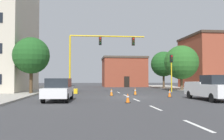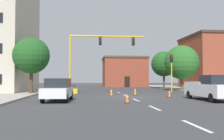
{
  "view_description": "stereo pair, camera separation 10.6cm",
  "coord_description": "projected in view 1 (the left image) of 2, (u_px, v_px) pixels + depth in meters",
  "views": [
    {
      "loc": [
        -4.04,
        -22.67,
        1.71
      ],
      "look_at": [
        -1.0,
        6.28,
        2.74
      ],
      "focal_mm": 39.64,
      "sensor_mm": 36.0,
      "label": 1
    },
    {
      "loc": [
        -3.93,
        -22.68,
        1.71
      ],
      "look_at": [
        -1.0,
        6.28,
        2.74
      ],
      "focal_mm": 39.64,
      "sensor_mm": 36.0,
      "label": 2
    }
  ],
  "objects": [
    {
      "name": "ground_plane",
      "position": [
        130.0,
        97.0,
        22.89
      ],
      "size": [
        160.0,
        160.0,
        0.0
      ],
      "primitive_type": "plane",
      "color": "#38383A"
    },
    {
      "name": "traffic_signal_gantry",
      "position": [
        81.0,
        74.0,
        28.8
      ],
      "size": [
        9.71,
        1.2,
        6.83
      ],
      "color": "yellow",
      "rests_on": "ground_plane"
    },
    {
      "name": "lane_stripe_seg_0",
      "position": [
        197.0,
        126.0,
        8.97
      ],
      "size": [
        0.16,
        2.4,
        0.01
      ],
      "primitive_type": "cube",
      "color": "silver",
      "rests_on": "ground_plane"
    },
    {
      "name": "traffic_light_pole_right",
      "position": [
        171.0,
        65.0,
        31.79
      ],
      "size": [
        0.32,
        0.47,
        4.8
      ],
      "color": "yellow",
      "rests_on": "ground_plane"
    },
    {
      "name": "building_brick_center",
      "position": [
        124.0,
        72.0,
        54.35
      ],
      "size": [
        9.35,
        8.46,
        6.41
      ],
      "color": "brown",
      "rests_on": "ground_plane"
    },
    {
      "name": "pickup_truck_white",
      "position": [
        211.0,
        88.0,
        19.54
      ],
      "size": [
        2.16,
        5.46,
        1.99
      ],
      "color": "white",
      "rests_on": "ground_plane"
    },
    {
      "name": "tree_left_near",
      "position": [
        31.0,
        56.0,
        27.24
      ],
      "size": [
        4.02,
        4.02,
        6.29
      ],
      "color": "#4C3823",
      "rests_on": "ground_plane"
    },
    {
      "name": "sedan_white_near_left",
      "position": [
        59.0,
        89.0,
        18.92
      ],
      "size": [
        2.07,
        4.59,
        1.74
      ],
      "color": "white",
      "rests_on": "ground_plane"
    },
    {
      "name": "traffic_cone_roadside_a",
      "position": [
        128.0,
        98.0,
        17.43
      ],
      "size": [
        0.36,
        0.36,
        0.69
      ],
      "color": "black",
      "rests_on": "ground_plane"
    },
    {
      "name": "building_row_right",
      "position": [
        222.0,
        62.0,
        43.64
      ],
      "size": [
        12.42,
        10.55,
        9.26
      ],
      "color": "brown",
      "rests_on": "ground_plane"
    },
    {
      "name": "traffic_cone_roadside_c",
      "position": [
        135.0,
        91.0,
        25.94
      ],
      "size": [
        0.36,
        0.36,
        0.77
      ],
      "color": "black",
      "rests_on": "ground_plane"
    },
    {
      "name": "tree_right_far",
      "position": [
        164.0,
        64.0,
        43.01
      ],
      "size": [
        4.37,
        4.37,
        6.47
      ],
      "color": "brown",
      "rests_on": "ground_plane"
    },
    {
      "name": "traffic_cone_roadside_b",
      "position": [
        111.0,
        92.0,
        24.62
      ],
      "size": [
        0.36,
        0.36,
        0.74
      ],
      "color": "black",
      "rests_on": "ground_plane"
    },
    {
      "name": "lane_stripe_seg_3",
      "position": [
        125.0,
        95.0,
        25.37
      ],
      "size": [
        0.16,
        2.4,
        0.01
      ],
      "primitive_type": "cube",
      "color": "silver",
      "rests_on": "ground_plane"
    },
    {
      "name": "traffic_cone_roadside_d",
      "position": [
        170.0,
        93.0,
        22.94
      ],
      "size": [
        0.36,
        0.36,
        0.74
      ],
      "color": "black",
      "rests_on": "ground_plane"
    },
    {
      "name": "lane_stripe_seg_1",
      "position": [
        155.0,
        108.0,
        14.44
      ],
      "size": [
        0.16,
        2.4,
        0.01
      ],
      "primitive_type": "cube",
      "color": "silver",
      "rests_on": "ground_plane"
    },
    {
      "name": "sidewalk_right",
      "position": [
        212.0,
        91.0,
        32.12
      ],
      "size": [
        6.0,
        56.0,
        0.14
      ],
      "primitive_type": "cube",
      "color": "#B2ADA3",
      "rests_on": "ground_plane"
    },
    {
      "name": "tree_right_mid",
      "position": [
        181.0,
        62.0,
        35.57
      ],
      "size": [
        4.88,
        4.88,
        6.52
      ],
      "color": "brown",
      "rests_on": "ground_plane"
    },
    {
      "name": "sidewalk_left",
      "position": [
        17.0,
        92.0,
        29.56
      ],
      "size": [
        6.0,
        56.0,
        0.14
      ],
      "primitive_type": "cube",
      "color": "#9E998E",
      "rests_on": "ground_plane"
    },
    {
      "name": "lane_stripe_seg_2",
      "position": [
        136.0,
        100.0,
        19.91
      ],
      "size": [
        0.16,
        2.4,
        0.01
      ],
      "primitive_type": "cube",
      "color": "silver",
      "rests_on": "ground_plane"
    },
    {
      "name": "lane_stripe_seg_4",
      "position": [
        119.0,
        92.0,
        30.84
      ],
      "size": [
        0.16,
        2.4,
        0.01
      ],
      "primitive_type": "cube",
      "color": "silver",
      "rests_on": "ground_plane"
    }
  ]
}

